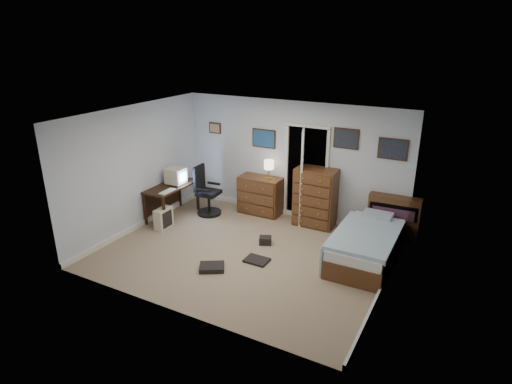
% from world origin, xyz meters
% --- Properties ---
extents(floor, '(5.00, 4.00, 0.02)m').
position_xyz_m(floor, '(0.00, 0.00, -0.01)').
color(floor, gray).
rests_on(floor, ground).
extents(computer_desk, '(0.59, 1.26, 0.72)m').
position_xyz_m(computer_desk, '(-2.29, 0.68, 0.55)').
color(computer_desk, black).
rests_on(computer_desk, floor).
extents(crt_monitor, '(0.38, 0.35, 0.35)m').
position_xyz_m(crt_monitor, '(-2.18, 0.83, 0.90)').
color(crt_monitor, beige).
rests_on(crt_monitor, computer_desk).
extents(keyboard, '(0.15, 0.39, 0.02)m').
position_xyz_m(keyboard, '(-2.02, 0.33, 0.73)').
color(keyboard, beige).
rests_on(keyboard, computer_desk).
extents(pc_tower, '(0.20, 0.41, 0.43)m').
position_xyz_m(pc_tower, '(-2.00, 0.13, 0.22)').
color(pc_tower, beige).
rests_on(pc_tower, floor).
extents(office_chair, '(0.56, 0.56, 1.09)m').
position_xyz_m(office_chair, '(-1.65, 1.17, 0.42)').
color(office_chair, black).
rests_on(office_chair, floor).
extents(media_stack, '(0.16, 0.16, 0.75)m').
position_xyz_m(media_stack, '(-2.32, 2.00, 0.37)').
color(media_stack, maroon).
rests_on(media_stack, floor).
extents(low_dresser, '(0.95, 0.48, 0.84)m').
position_xyz_m(low_dresser, '(-0.62, 1.77, 0.42)').
color(low_dresser, brown).
rests_on(low_dresser, floor).
extents(table_lamp, '(0.21, 0.21, 0.41)m').
position_xyz_m(table_lamp, '(-0.42, 1.78, 1.14)').
color(table_lamp, gold).
rests_on(table_lamp, low_dresser).
extents(doorway, '(0.96, 1.12, 2.05)m').
position_xyz_m(doorway, '(0.35, 2.27, 1.00)').
color(doorway, black).
rests_on(doorway, floor).
extents(tall_dresser, '(0.83, 0.50, 1.22)m').
position_xyz_m(tall_dresser, '(0.67, 1.75, 0.61)').
color(tall_dresser, brown).
rests_on(tall_dresser, floor).
extents(headboard_bookcase, '(0.98, 0.29, 0.87)m').
position_xyz_m(headboard_bookcase, '(2.22, 1.86, 0.46)').
color(headboard_bookcase, brown).
rests_on(headboard_bookcase, floor).
extents(bed, '(1.05, 1.93, 0.63)m').
position_xyz_m(bed, '(1.99, 0.77, 0.30)').
color(bed, brown).
rests_on(bed, floor).
extents(wall_posters, '(4.38, 0.04, 0.60)m').
position_xyz_m(wall_posters, '(0.57, 1.98, 1.75)').
color(wall_posters, '#331E11').
rests_on(wall_posters, floor).
extents(floor_clutter, '(1.01, 1.64, 0.15)m').
position_xyz_m(floor_clutter, '(0.02, -0.28, 0.05)').
color(floor_clutter, black).
rests_on(floor_clutter, floor).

